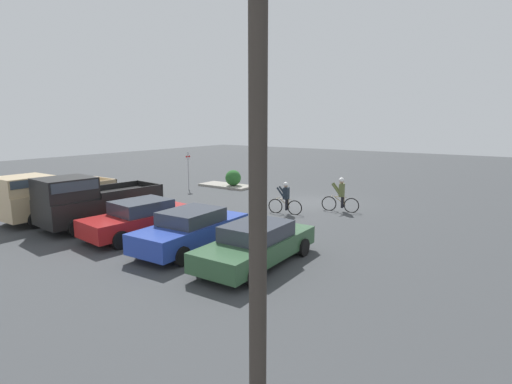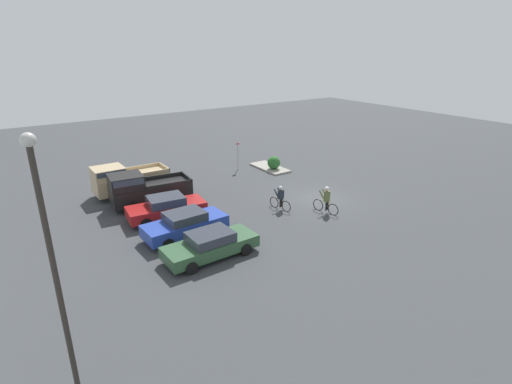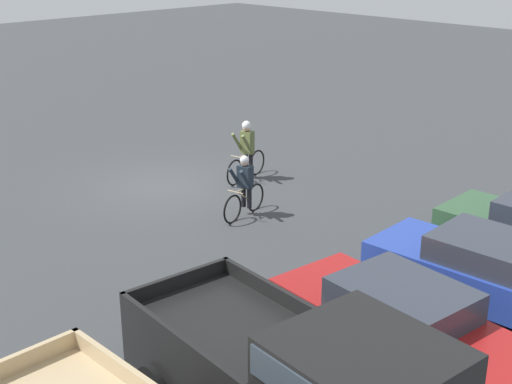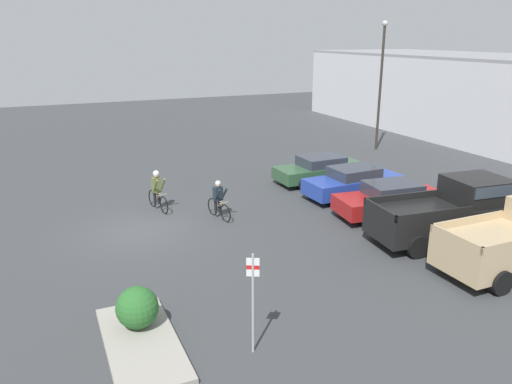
{
  "view_description": "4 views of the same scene",
  "coord_description": "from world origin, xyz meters",
  "px_view_note": "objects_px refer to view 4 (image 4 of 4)",
  "views": [
    {
      "loc": [
        -10.01,
        19.9,
        4.55
      ],
      "look_at": [
        0.79,
        4.59,
        1.2
      ],
      "focal_mm": 28.0,
      "sensor_mm": 36.0,
      "label": 1
    },
    {
      "loc": [
        -18.82,
        17.9,
        10.02
      ],
      "look_at": [
        0.79,
        4.59,
        1.2
      ],
      "focal_mm": 28.0,
      "sensor_mm": 36.0,
      "label": 2
    },
    {
      "loc": [
        11.48,
        15.53,
        6.77
      ],
      "look_at": [
        0.79,
        4.59,
        1.2
      ],
      "focal_mm": 50.0,
      "sensor_mm": 36.0,
      "label": 3
    },
    {
      "loc": [
        18.24,
        -3.09,
        7.22
      ],
      "look_at": [
        0.79,
        4.59,
        1.2
      ],
      "focal_mm": 35.0,
      "sensor_mm": 36.0,
      "label": 4
    }
  ],
  "objects_px": {
    "pickup_truck_0": "(450,210)",
    "lamppost": "(381,77)",
    "cyclist_0": "(218,200)",
    "fire_lane_sign": "(253,294)",
    "sedan_0": "(321,169)",
    "sedan_2": "(391,200)",
    "sedan_1": "(353,182)",
    "cyclist_1": "(157,190)",
    "shrub": "(137,307)"
  },
  "relations": [
    {
      "from": "sedan_1",
      "to": "fire_lane_sign",
      "type": "bearing_deg",
      "value": -44.83
    },
    {
      "from": "fire_lane_sign",
      "to": "cyclist_0",
      "type": "bearing_deg",
      "value": 165.36
    },
    {
      "from": "sedan_0",
      "to": "sedan_2",
      "type": "bearing_deg",
      "value": 0.18
    },
    {
      "from": "pickup_truck_0",
      "to": "fire_lane_sign",
      "type": "xyz_separation_m",
      "value": [
        3.39,
        -9.29,
        0.37
      ]
    },
    {
      "from": "sedan_0",
      "to": "shrub",
      "type": "distance_m",
      "value": 14.96
    },
    {
      "from": "sedan_1",
      "to": "pickup_truck_0",
      "type": "relative_size",
      "value": 0.89
    },
    {
      "from": "sedan_2",
      "to": "lamppost",
      "type": "height_order",
      "value": "lamppost"
    },
    {
      "from": "shrub",
      "to": "fire_lane_sign",
      "type": "bearing_deg",
      "value": 49.97
    },
    {
      "from": "pickup_truck_0",
      "to": "lamppost",
      "type": "relative_size",
      "value": 0.65
    },
    {
      "from": "sedan_0",
      "to": "cyclist_1",
      "type": "bearing_deg",
      "value": -84.29
    },
    {
      "from": "lamppost",
      "to": "fire_lane_sign",
      "type": "bearing_deg",
      "value": -43.68
    },
    {
      "from": "sedan_1",
      "to": "shrub",
      "type": "height_order",
      "value": "sedan_1"
    },
    {
      "from": "cyclist_1",
      "to": "sedan_0",
      "type": "bearing_deg",
      "value": 95.71
    },
    {
      "from": "lamppost",
      "to": "shrub",
      "type": "height_order",
      "value": "lamppost"
    },
    {
      "from": "fire_lane_sign",
      "to": "sedan_0",
      "type": "bearing_deg",
      "value": 143.02
    },
    {
      "from": "pickup_truck_0",
      "to": "cyclist_0",
      "type": "height_order",
      "value": "pickup_truck_0"
    },
    {
      "from": "pickup_truck_0",
      "to": "lamppost",
      "type": "bearing_deg",
      "value": 152.99
    },
    {
      "from": "sedan_1",
      "to": "shrub",
      "type": "distance_m",
      "value": 13.34
    },
    {
      "from": "fire_lane_sign",
      "to": "shrub",
      "type": "xyz_separation_m",
      "value": [
        -1.95,
        -2.32,
        -0.84
      ]
    },
    {
      "from": "sedan_2",
      "to": "lamppost",
      "type": "relative_size",
      "value": 0.59
    },
    {
      "from": "sedan_0",
      "to": "sedan_1",
      "type": "bearing_deg",
      "value": 1.41
    },
    {
      "from": "lamppost",
      "to": "sedan_0",
      "type": "bearing_deg",
      "value": -54.86
    },
    {
      "from": "sedan_0",
      "to": "fire_lane_sign",
      "type": "distance_m",
      "value": 14.84
    },
    {
      "from": "sedan_2",
      "to": "fire_lane_sign",
      "type": "distance_m",
      "value": 10.92
    },
    {
      "from": "fire_lane_sign",
      "to": "sedan_1",
      "type": "bearing_deg",
      "value": 135.17
    },
    {
      "from": "cyclist_0",
      "to": "fire_lane_sign",
      "type": "relative_size",
      "value": 0.68
    },
    {
      "from": "sedan_1",
      "to": "lamppost",
      "type": "xyz_separation_m",
      "value": [
        -7.93,
        7.22,
        3.92
      ]
    },
    {
      "from": "pickup_truck_0",
      "to": "shrub",
      "type": "height_order",
      "value": "pickup_truck_0"
    },
    {
      "from": "sedan_1",
      "to": "cyclist_0",
      "type": "distance_m",
      "value": 6.64
    },
    {
      "from": "sedan_0",
      "to": "shrub",
      "type": "relative_size",
      "value": 4.45
    },
    {
      "from": "cyclist_0",
      "to": "lamppost",
      "type": "relative_size",
      "value": 0.21
    },
    {
      "from": "sedan_2",
      "to": "cyclist_0",
      "type": "distance_m",
      "value": 7.13
    },
    {
      "from": "sedan_0",
      "to": "fire_lane_sign",
      "type": "relative_size",
      "value": 1.88
    },
    {
      "from": "lamppost",
      "to": "shrub",
      "type": "xyz_separation_m",
      "value": [
        15.01,
        -18.53,
        -3.95
      ]
    },
    {
      "from": "fire_lane_sign",
      "to": "cyclist_1",
      "type": "bearing_deg",
      "value": 178.52
    },
    {
      "from": "cyclist_1",
      "to": "lamppost",
      "type": "relative_size",
      "value": 0.23
    },
    {
      "from": "shrub",
      "to": "pickup_truck_0",
      "type": "bearing_deg",
      "value": 97.07
    },
    {
      "from": "sedan_1",
      "to": "sedan_2",
      "type": "bearing_deg",
      "value": -1.04
    },
    {
      "from": "sedan_0",
      "to": "cyclist_1",
      "type": "relative_size",
      "value": 2.55
    },
    {
      "from": "fire_lane_sign",
      "to": "shrub",
      "type": "bearing_deg",
      "value": -130.03
    },
    {
      "from": "sedan_2",
      "to": "shrub",
      "type": "distance_m",
      "value": 12.04
    },
    {
      "from": "sedan_0",
      "to": "pickup_truck_0",
      "type": "distance_m",
      "value": 8.46
    },
    {
      "from": "pickup_truck_0",
      "to": "cyclist_1",
      "type": "relative_size",
      "value": 2.8
    },
    {
      "from": "sedan_0",
      "to": "fire_lane_sign",
      "type": "height_order",
      "value": "fire_lane_sign"
    },
    {
      "from": "cyclist_0",
      "to": "fire_lane_sign",
      "type": "xyz_separation_m",
      "value": [
        8.95,
        -2.34,
        0.74
      ]
    },
    {
      "from": "cyclist_1",
      "to": "shrub",
      "type": "bearing_deg",
      "value": -16.13
    },
    {
      "from": "sedan_1",
      "to": "shrub",
      "type": "relative_size",
      "value": 4.36
    },
    {
      "from": "cyclist_1",
      "to": "shrub",
      "type": "height_order",
      "value": "cyclist_1"
    },
    {
      "from": "cyclist_1",
      "to": "lamppost",
      "type": "distance_m",
      "value": 17.42
    },
    {
      "from": "sedan_2",
      "to": "lamppost",
      "type": "xyz_separation_m",
      "value": [
        -10.73,
        7.27,
        3.91
      ]
    }
  ]
}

